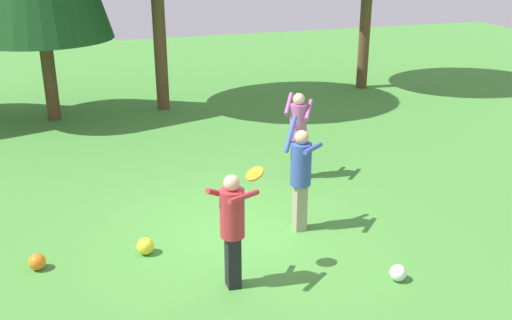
% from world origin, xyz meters
% --- Properties ---
extents(ground_plane, '(40.00, 40.00, 0.00)m').
position_xyz_m(ground_plane, '(0.00, 0.00, 0.00)').
color(ground_plane, '#478C38').
extents(person_thrower, '(0.69, 0.69, 1.93)m').
position_xyz_m(person_thrower, '(0.97, -0.14, 1.05)').
color(person_thrower, gray).
rests_on(person_thrower, ground_plane).
extents(person_catcher, '(0.75, 0.72, 1.70)m').
position_xyz_m(person_catcher, '(-0.57, -1.46, 1.01)').
color(person_catcher, black).
rests_on(person_catcher, ground_plane).
extents(person_bystander, '(0.72, 0.76, 1.77)m').
position_xyz_m(person_bystander, '(1.77, 1.97, 1.06)').
color(person_bystander, black).
rests_on(person_bystander, ground_plane).
extents(frisbee, '(0.30, 0.32, 0.16)m').
position_xyz_m(frisbee, '(-0.15, -1.18, 1.55)').
color(frisbee, orange).
extents(ball_yellow, '(0.27, 0.27, 0.27)m').
position_xyz_m(ball_yellow, '(-1.62, -0.17, 0.14)').
color(ball_yellow, yellow).
rests_on(ball_yellow, ground_plane).
extents(ball_orange, '(0.25, 0.25, 0.25)m').
position_xyz_m(ball_orange, '(-3.21, -0.14, 0.13)').
color(ball_orange, orange).
rests_on(ball_orange, ground_plane).
extents(ball_white, '(0.24, 0.24, 0.24)m').
position_xyz_m(ball_white, '(1.72, -2.05, 0.12)').
color(ball_white, white).
rests_on(ball_white, ground_plane).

